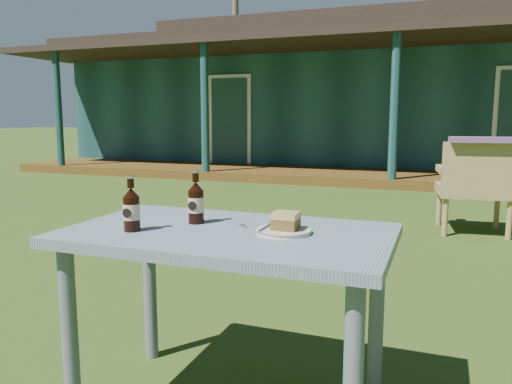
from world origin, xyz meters
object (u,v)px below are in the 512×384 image
at_px(cafe_table, 228,256).
at_px(cake_slice, 286,221).
at_px(cola_bottle_far, 132,209).
at_px(cola_bottle_near, 196,202).
at_px(plate, 284,231).
at_px(armchair_left, 476,183).

xyz_separation_m(cafe_table, cake_slice, (0.22, 0.03, 0.15)).
bearing_deg(cola_bottle_far, cola_bottle_near, 52.19).
height_order(cafe_table, plate, plate).
xyz_separation_m(cola_bottle_far, armchair_left, (1.37, 3.69, -0.29)).
bearing_deg(cola_bottle_far, armchair_left, 69.65).
height_order(cafe_table, cola_bottle_near, cola_bottle_near).
xyz_separation_m(cafe_table, cola_bottle_near, (-0.16, 0.07, 0.19)).
height_order(cola_bottle_far, armchair_left, cola_bottle_far).
relative_size(plate, cake_slice, 2.22).
bearing_deg(cake_slice, cola_bottle_near, 174.58).
height_order(cafe_table, armchair_left, armchair_left).
xyz_separation_m(cafe_table, cola_bottle_far, (-0.32, -0.14, 0.18)).
height_order(cafe_table, cake_slice, cake_slice).
bearing_deg(cola_bottle_near, cafe_table, -21.84).
bearing_deg(armchair_left, plate, -103.37).
height_order(cafe_table, cola_bottle_far, cola_bottle_far).
distance_m(cake_slice, cola_bottle_far, 0.56).
bearing_deg(cake_slice, cafe_table, -172.12).
height_order(plate, cola_bottle_far, cola_bottle_far).
height_order(plate, cake_slice, cake_slice).
distance_m(cafe_table, armchair_left, 3.71).
distance_m(plate, cola_bottle_near, 0.38).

